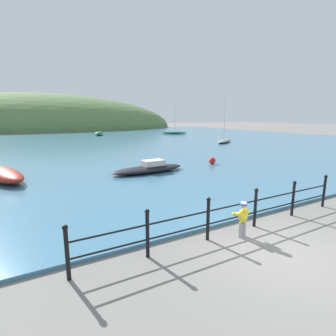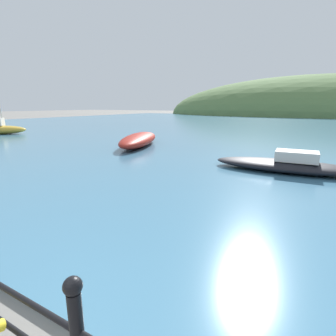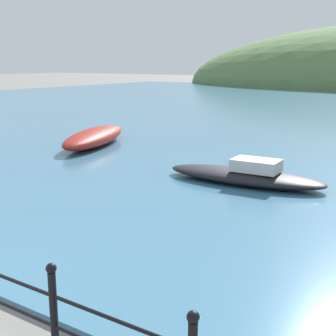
# 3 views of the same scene
# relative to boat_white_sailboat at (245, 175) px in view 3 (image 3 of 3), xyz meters

# --- Properties ---
(boat_white_sailboat) EXTENTS (4.52, 1.65, 0.69)m
(boat_white_sailboat) POSITION_rel_boat_white_sailboat_xyz_m (0.00, 0.00, 0.00)
(boat_white_sailboat) COLOR black
(boat_white_sailboat) RESTS_ON water
(boat_green_fishing) EXTENTS (3.05, 5.19, 0.66)m
(boat_green_fishing) POSITION_rel_boat_white_sailboat_xyz_m (-7.42, 2.11, 0.11)
(boat_green_fishing) COLOR maroon
(boat_green_fishing) RESTS_ON water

